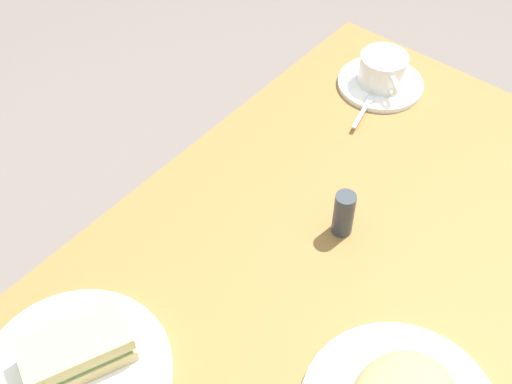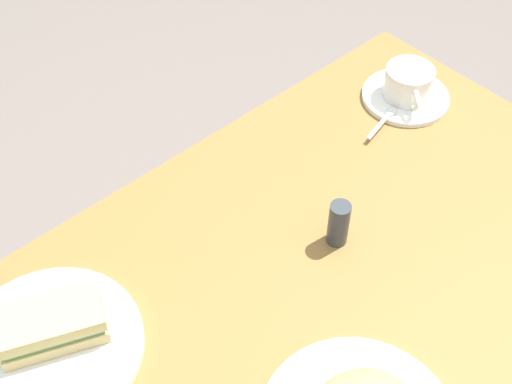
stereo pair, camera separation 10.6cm
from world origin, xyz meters
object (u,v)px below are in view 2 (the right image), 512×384
Objects in this scene: sandwich_plate at (49,348)px; sandwich_front at (51,324)px; coffee_saucer at (405,97)px; spoon at (386,117)px; coffee_cup at (409,82)px; salt_shaker at (339,224)px; dining_table at (322,364)px.

sandwich_front reaches higher than sandwich_plate.
sandwich_front is 0.74m from coffee_saucer.
spoon is (0.08, 0.02, 0.01)m from coffee_saucer.
coffee_saucer is 0.08m from spoon.
coffee_cup reaches higher than spoon.
salt_shaker reaches higher than coffee_cup.
spoon is at bearing 179.09° from sandwich_front.
salt_shaker is (-0.42, 0.13, 0.03)m from sandwich_plate.
dining_table is 4.62× the size of sandwich_plate.
coffee_saucer reaches higher than dining_table.
sandwich_plate is at bearing 25.95° from sandwich_front.
sandwich_front is (-0.02, -0.01, 0.03)m from sandwich_plate.
sandwich_front is at bearing 0.49° from coffee_cup.
salt_shaker reaches higher than sandwich_front.
salt_shaker is (0.26, 0.12, 0.03)m from spoon.
coffee_cup is at bearing -157.03° from salt_shaker.
spoon is at bearing 179.77° from sandwich_plate.
dining_table is at bearing 144.69° from sandwich_plate.
sandwich_plate is 2.57× the size of spoon.
salt_shaker is at bearing 23.09° from coffee_saucer.
sandwich_plate reaches higher than dining_table.
spoon is (-0.67, 0.01, -0.03)m from sandwich_front.
dining_table is 7.28× the size of coffee_saucer.
coffee_cup is at bearing -179.51° from sandwich_front.
sandwich_front reaches higher than dining_table.
dining_table is 0.40m from sandwich_plate.
salt_shaker reaches higher than dining_table.
sandwich_front is at bearing -37.71° from dining_table.
spoon is (-0.37, -0.22, 0.14)m from dining_table.
sandwich_plate is (0.31, -0.22, 0.13)m from dining_table.
sandwich_plate is at bearing -35.31° from dining_table.
spoon reaches higher than sandwich_plate.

